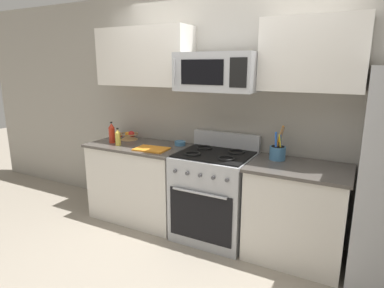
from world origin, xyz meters
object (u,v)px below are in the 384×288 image
at_px(utensil_crock, 278,152).
at_px(cutting_board, 151,149).
at_px(microwave, 217,72).
at_px(prep_bowl, 180,143).
at_px(fruit_basket, 129,136).
at_px(apple_loose, 119,135).
at_px(range_oven, 214,195).
at_px(bottle_oil, 118,137).
at_px(bottle_hot_sauce, 112,133).

relative_size(utensil_crock, cutting_board, 0.95).
bearing_deg(microwave, cutting_board, -166.68).
relative_size(utensil_crock, prep_bowl, 2.65).
xyz_separation_m(fruit_basket, apple_loose, (-0.17, 0.01, -0.01)).
distance_m(range_oven, bottle_oil, 1.27).
height_order(utensil_crock, cutting_board, utensil_crock).
xyz_separation_m(range_oven, bottle_hot_sauce, (-1.29, -0.08, 0.55)).
bearing_deg(microwave, range_oven, -90.00).
bearing_deg(utensil_crock, apple_loose, 179.27).
distance_m(apple_loose, prep_bowl, 0.87).
xyz_separation_m(apple_loose, cutting_board, (0.70, -0.29, -0.03)).
distance_m(fruit_basket, apple_loose, 0.17).
height_order(microwave, bottle_oil, microwave).
distance_m(cutting_board, bottle_oil, 0.46).
bearing_deg(bottle_oil, fruit_basket, 104.77).
distance_m(range_oven, apple_loose, 1.47).
relative_size(microwave, prep_bowl, 6.26).
distance_m(apple_loose, bottle_hot_sauce, 0.27).
bearing_deg(utensil_crock, prep_bowl, 177.24).
xyz_separation_m(microwave, prep_bowl, (-0.52, 0.16, -0.80)).
height_order(bottle_oil, bottle_hot_sauce, bottle_hot_sauce).
height_order(range_oven, prep_bowl, range_oven).
bearing_deg(bottle_oil, apple_loose, 128.68).
relative_size(range_oven, prep_bowl, 8.59).
distance_m(cutting_board, bottle_hot_sauce, 0.61).
distance_m(bottle_hot_sauce, prep_bowl, 0.82).
xyz_separation_m(utensil_crock, fruit_basket, (-1.83, 0.02, -0.03)).
bearing_deg(bottle_hot_sauce, range_oven, 3.70).
distance_m(apple_loose, bottle_oil, 0.40).
bearing_deg(utensil_crock, bottle_hot_sauce, -173.52).
xyz_separation_m(fruit_basket, prep_bowl, (0.70, 0.04, -0.02)).
bearing_deg(fruit_basket, apple_loose, 177.58).
bearing_deg(apple_loose, microwave, -5.29).
height_order(utensil_crock, bottle_hot_sauce, utensil_crock).
height_order(microwave, cutting_board, microwave).
xyz_separation_m(fruit_basket, cutting_board, (0.53, -0.29, -0.04)).
distance_m(microwave, bottle_oil, 1.37).
height_order(utensil_crock, prep_bowl, utensil_crock).
xyz_separation_m(utensil_crock, bottle_oil, (-1.75, -0.28, 0.01)).
xyz_separation_m(range_oven, apple_loose, (-1.39, 0.16, 0.47)).
xyz_separation_m(fruit_basket, bottle_hot_sauce, (-0.07, -0.23, 0.07)).
bearing_deg(apple_loose, cutting_board, -22.80).
bearing_deg(bottle_hot_sauce, cutting_board, -4.95).
xyz_separation_m(cutting_board, bottle_oil, (-0.45, -0.01, 0.08)).
bearing_deg(apple_loose, prep_bowl, 1.91).
relative_size(range_oven, microwave, 1.37).
bearing_deg(utensil_crock, cutting_board, -168.36).
distance_m(utensil_crock, apple_loose, 1.99).
distance_m(range_oven, microwave, 1.27).
relative_size(range_oven, fruit_basket, 4.94).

